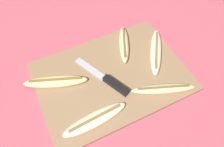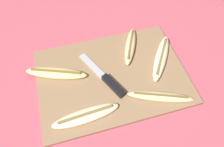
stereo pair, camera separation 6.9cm
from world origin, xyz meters
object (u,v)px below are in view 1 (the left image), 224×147
Objects in this scene: banana_pale_long at (95,119)px; banana_golden_short at (56,81)px; knife at (111,82)px; banana_bright_far at (156,51)px; banana_ripe_center at (124,44)px; banana_mellow_near at (163,89)px.

banana_pale_long is 0.99× the size of banana_golden_short.
knife is 1.08× the size of banana_bright_far.
banana_bright_far is (0.08, -0.08, 0.00)m from banana_ripe_center.
banana_mellow_near is at bearing -113.89° from banana_bright_far.
banana_mellow_near is 1.04× the size of banana_bright_far.
banana_mellow_near is 0.15m from banana_bright_far.
banana_ripe_center is at bearing 22.99° from knife.
banana_golden_short is at bearing -170.35° from banana_ripe_center.
knife is 1.22× the size of banana_ripe_center.
banana_pale_long is at bearing -154.84° from banana_bright_far.
banana_bright_far is at bearing -43.29° from banana_ripe_center.
banana_golden_short is (-0.26, -0.04, 0.00)m from banana_ripe_center.
banana_ripe_center is at bearing 136.71° from banana_bright_far.
banana_bright_far is at bearing -12.10° from knife.
banana_golden_short is (-0.06, 0.17, 0.00)m from banana_pale_long.
banana_pale_long is at bearing -133.82° from banana_ripe_center.
banana_pale_long is at bearing -70.13° from banana_golden_short.
banana_golden_short is (-0.15, 0.07, 0.00)m from knife.
banana_pale_long is at bearing -159.80° from knife.
banana_mellow_near is 0.99× the size of banana_pale_long.
banana_ripe_center is 0.88× the size of banana_bright_far.
knife is at bearing 44.64° from banana_pale_long.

